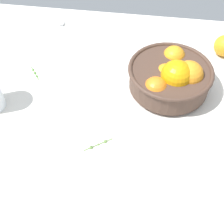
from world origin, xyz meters
The scene contains 5 objects.
ground_plane centered at (0.00, 0.00, -1.50)cm, with size 134.58×98.23×3.00cm, color silver.
fruit_bowl centered at (11.51, 11.99, 5.05)cm, with size 23.78×23.78×11.81cm.
spoon centered at (-25.43, 35.91, 0.43)cm, with size 9.29×15.35×1.00cm.
herb_sprig_0 centered at (-5.75, -10.17, 0.26)cm, with size 6.72×4.84×1.00cm.
herb_sprig_1 centered at (-29.31, 13.28, 0.26)cm, with size 4.19×5.45×0.89cm.
Camera 1 is at (4.14, -55.14, 67.38)cm, focal length 51.42 mm.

